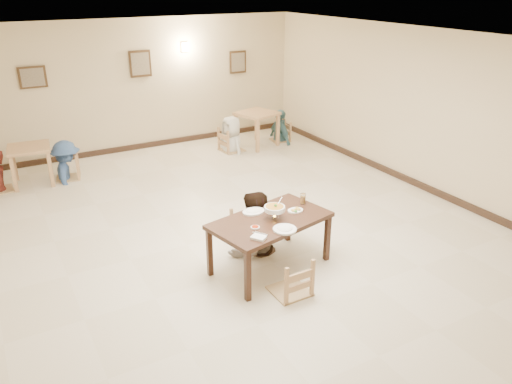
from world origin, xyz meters
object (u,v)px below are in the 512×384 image
curry_warmer (275,209)px  bg_diner_c (231,116)px  chair_far (249,215)px  bg_chair_lr (65,156)px  main_table (270,224)px  main_diner (253,193)px  bg_table_left (30,153)px  chair_near (291,259)px  bg_table_right (257,118)px  bg_diner_d (281,110)px  drink_glass (303,199)px  bg_diner_b (63,141)px  bg_chair_rl (231,129)px  bg_chair_rr (280,123)px

curry_warmer → bg_diner_c: 5.26m
chair_far → bg_chair_lr: size_ratio=1.06×
main_table → main_diner: main_diner is taller
bg_chair_lr → bg_table_left: bearing=-81.5°
chair_near → bg_table_left: chair_near is taller
bg_chair_lr → chair_far: bearing=36.4°
bg_table_right → chair_near: bearing=-115.5°
bg_chair_lr → bg_diner_d: bearing=103.0°
chair_far → curry_warmer: size_ratio=3.31×
bg_table_right → bg_diner_d: bearing=5.9°
chair_far → bg_chair_lr: chair_far is taller
drink_glass → bg_diner_c: bg_diner_c is taller
bg_diner_c → chair_near: bearing=-24.8°
bg_table_left → bg_chair_lr: bearing=-3.7°
chair_far → bg_diner_b: 4.69m
bg_diner_d → bg_chair_rl: bearing=97.1°
bg_table_left → bg_chair_lr: 0.66m
bg_table_left → bg_diner_d: size_ratio=0.53×
drink_glass → bg_diner_c: (1.20, 4.72, 0.00)m
drink_glass → chair_far: bearing=142.2°
bg_diner_d → drink_glass: bearing=154.0°
main_table → bg_table_left: 5.60m
main_table → bg_diner_c: (1.87, 4.92, 0.15)m
main_diner → bg_diner_d: bearing=-137.8°
curry_warmer → bg_chair_rr: bearing=57.3°
chair_far → bg_diner_b: bearing=120.9°
bg_chair_lr → bg_diner_c: 3.76m
drink_glass → bg_chair_lr: 5.41m
bg_chair_rl → bg_chair_rr: size_ratio=1.14×
main_table → bg_diner_b: bearing=98.3°
main_diner → bg_chair_lr: 4.82m
chair_far → bg_diner_d: size_ratio=0.66×
chair_near → bg_chair_lr: bearing=-72.8°
drink_glass → bg_table_right: (1.91, 4.76, -0.14)m
bg_chair_rl → bg_diner_b: bearing=83.1°
chair_near → bg_diner_b: (-1.78, 5.63, 0.29)m
bg_chair_lr → drink_glass: bearing=40.3°
chair_near → drink_glass: 1.20m
bg_diner_d → bg_diner_b: bearing=93.3°
chair_near → bg_table_right: chair_near is taller
chair_near → bg_chair_rr: chair_near is taller
chair_near → main_diner: size_ratio=0.55×
chair_near → bg_diner_c: bg_diner_c is taller
bg_chair_rl → bg_diner_b: bg_diner_b is taller
chair_near → main_table: bearing=-98.0°
curry_warmer → main_diner: bearing=91.2°
bg_table_right → bg_chair_rl: bg_chair_rl is taller
main_diner → bg_table_left: 5.13m
drink_glass → bg_diner_d: bg_diner_d is taller
main_table → main_diner: (0.04, 0.57, 0.24)m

